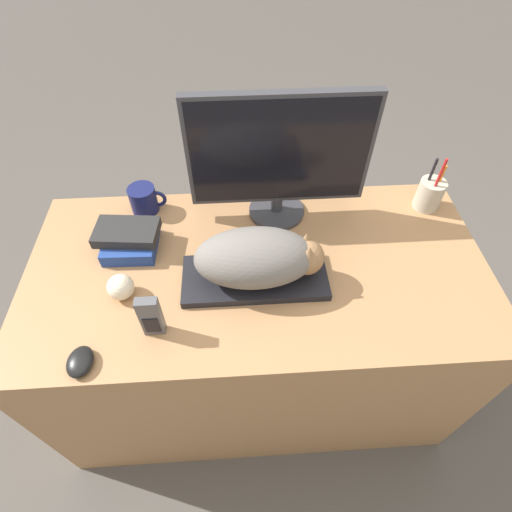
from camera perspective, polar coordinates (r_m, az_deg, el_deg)
name	(u,v)px	position (r m, az deg, el deg)	size (l,w,h in m)	color
ground_plane	(263,456)	(1.69, 0.99, -26.69)	(12.00, 12.00, 0.00)	#4C4742
desk	(257,329)	(1.47, 0.19, -10.39)	(1.36, 0.67, 0.73)	#9E7047
keyboard	(255,278)	(1.13, -0.16, -3.12)	(0.41, 0.17, 0.02)	black
cat	(260,257)	(1.06, 0.61, -0.20)	(0.35, 0.18, 0.15)	#66605B
monitor	(279,156)	(1.19, 3.37, 14.09)	(0.53, 0.18, 0.42)	#333338
computer_mouse	(80,362)	(1.08, -23.83, -13.65)	(0.06, 0.08, 0.03)	black
coffee_mug	(144,200)	(1.36, -15.67, 7.78)	(0.12, 0.09, 0.09)	#141947
pen_cup	(430,194)	(1.43, 23.55, 8.16)	(0.08, 0.08, 0.20)	#B2A893
baseball	(121,287)	(1.14, -18.78, -4.23)	(0.07, 0.07, 0.07)	beige
phone	(151,317)	(1.02, -14.79, -8.39)	(0.05, 0.03, 0.13)	#4C4C51
book_stack	(129,239)	(1.25, -17.67, 2.35)	(0.19, 0.15, 0.08)	navy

